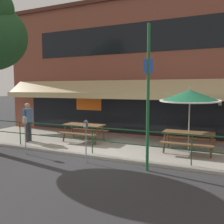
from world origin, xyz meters
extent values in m
plane|color=#2D2D30|center=(0.00, 0.00, 0.00)|extent=(120.00, 120.00, 0.00)
cube|color=#9E998E|center=(0.00, 2.00, 0.05)|extent=(15.00, 4.00, 0.10)
cube|color=brown|center=(0.00, 4.25, 3.36)|extent=(15.00, 0.50, 6.72)
cube|color=black|center=(0.00, 3.99, 4.83)|extent=(10.50, 0.02, 1.40)
cube|color=black|center=(0.00, 3.99, 1.35)|extent=(12.00, 0.02, 2.30)
cube|color=orange|center=(-2.25, 3.97, 1.65)|extent=(1.50, 0.02, 0.70)
cube|color=tan|center=(0.00, 3.45, 2.50)|extent=(13.80, 0.92, 0.70)
cube|color=tan|center=(0.00, 2.94, 2.10)|extent=(13.80, 0.08, 0.28)
cube|color=black|center=(4.12, 3.86, 2.03)|extent=(0.04, 0.28, 0.04)
cube|color=black|center=(4.12, 3.72, 1.85)|extent=(0.18, 0.18, 0.28)
cube|color=beige|center=(4.12, 3.72, 1.85)|extent=(0.13, 0.19, 0.20)
cylinder|color=#194723|center=(-3.45, 0.30, 0.57)|extent=(0.04, 0.04, 0.95)
cylinder|color=#194723|center=(0.00, 0.30, 0.57)|extent=(0.04, 0.04, 0.95)
cylinder|color=#194723|center=(3.45, 0.30, 0.57)|extent=(0.04, 0.04, 0.95)
cube|color=#194723|center=(0.00, 0.30, 1.05)|extent=(13.80, 0.04, 0.04)
cube|color=#194723|center=(0.00, 0.30, 0.57)|extent=(13.80, 0.03, 0.03)
cube|color=brown|center=(-1.33, 1.92, 0.84)|extent=(1.80, 0.80, 0.05)
cube|color=brown|center=(-1.33, 1.34, 0.54)|extent=(1.80, 0.26, 0.04)
cube|color=brown|center=(-1.33, 2.50, 0.54)|extent=(1.80, 0.26, 0.04)
cylinder|color=brown|center=(-0.53, 1.60, 0.47)|extent=(0.07, 0.30, 0.73)
cylinder|color=brown|center=(-0.53, 2.24, 0.47)|extent=(0.07, 0.30, 0.73)
cylinder|color=brown|center=(-2.13, 1.60, 0.47)|extent=(0.07, 0.30, 0.73)
cylinder|color=brown|center=(-2.13, 2.24, 0.47)|extent=(0.07, 0.30, 0.73)
cube|color=brown|center=(3.15, 1.79, 0.84)|extent=(1.80, 0.80, 0.05)
cube|color=brown|center=(3.15, 1.21, 0.54)|extent=(1.80, 0.26, 0.04)
cube|color=brown|center=(3.15, 2.37, 0.54)|extent=(1.80, 0.26, 0.04)
cylinder|color=brown|center=(3.95, 1.47, 0.47)|extent=(0.07, 0.30, 0.73)
cylinder|color=brown|center=(3.95, 2.11, 0.47)|extent=(0.07, 0.30, 0.73)
cylinder|color=brown|center=(2.35, 1.47, 0.47)|extent=(0.07, 0.30, 0.73)
cylinder|color=brown|center=(2.35, 2.11, 0.47)|extent=(0.07, 0.30, 0.73)
cylinder|color=#B7B2A8|center=(3.15, 1.86, 1.25)|extent=(0.04, 0.04, 2.30)
cone|color=#1E6B47|center=(3.15, 1.86, 2.20)|extent=(2.10, 2.11, 0.48)
cylinder|color=white|center=(3.15, 1.86, 2.01)|extent=(2.14, 2.14, 0.12)
sphere|color=#B7B2A8|center=(3.15, 1.86, 2.44)|extent=(0.07, 0.07, 0.07)
cylinder|color=#333338|center=(-3.56, 0.79, 0.53)|extent=(0.15, 0.15, 0.86)
cylinder|color=#333338|center=(-3.57, 0.99, 0.53)|extent=(0.15, 0.15, 0.86)
cube|color=#4C709E|center=(-3.56, 0.89, 1.26)|extent=(0.26, 0.41, 0.60)
cylinder|color=#4C709E|center=(-3.55, 0.63, 1.23)|extent=(0.10, 0.10, 0.54)
cylinder|color=#4C709E|center=(-3.57, 1.15, 1.23)|extent=(0.10, 0.10, 0.54)
sphere|color=tan|center=(-3.56, 0.89, 1.70)|extent=(0.22, 0.22, 0.22)
cylinder|color=gray|center=(-2.38, -0.51, 0.57)|extent=(0.04, 0.04, 1.15)
cylinder|color=gray|center=(-2.38, -0.51, 1.25)|extent=(0.15, 0.15, 0.20)
sphere|color=gray|center=(-2.38, -0.51, 1.35)|extent=(0.14, 0.14, 0.14)
cube|color=silver|center=(-2.38, -0.59, 1.26)|extent=(0.08, 0.01, 0.13)
cylinder|color=gray|center=(0.21, -0.51, 0.57)|extent=(0.04, 0.04, 1.15)
cylinder|color=#4C4C51|center=(0.21, -0.51, 1.25)|extent=(0.15, 0.15, 0.20)
sphere|color=#4C4C51|center=(0.21, -0.51, 1.35)|extent=(0.14, 0.14, 0.14)
cube|color=silver|center=(0.21, -0.59, 1.26)|extent=(0.08, 0.01, 0.13)
cylinder|color=#1E6033|center=(2.28, -0.45, 2.14)|extent=(0.09, 0.09, 4.29)
cube|color=blue|center=(2.28, -0.47, 3.09)|extent=(0.28, 0.02, 0.40)
camera|label=1|loc=(4.33, -7.47, 2.45)|focal=40.00mm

